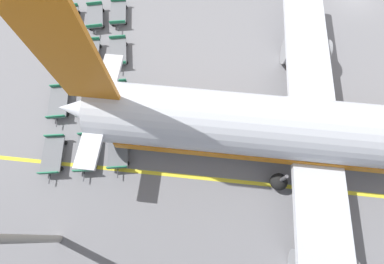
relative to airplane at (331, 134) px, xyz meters
name	(u,v)px	position (x,y,z in m)	size (l,w,h in m)	color
airplane	(331,134)	(0.00, 0.00, 0.00)	(30.86, 38.43, 13.05)	silver
baggage_dolly_row_near_col_a	(70,18)	(-11.65, -22.38, -2.77)	(3.82, 1.95, 0.92)	slate
baggage_dolly_row_near_col_b	(66,57)	(-7.03, -21.52, -2.77)	(3.82, 1.96, 0.92)	slate
baggage_dolly_row_near_col_c	(59,102)	(-2.40, -20.86, -2.77)	(3.82, 2.01, 0.92)	slate
baggage_dolly_row_near_col_d	(53,155)	(2.14, -20.05, -2.77)	(3.81, 1.91, 0.92)	slate
baggage_dolly_row_mid_a_col_a	(95,17)	(-12.07, -19.94, -2.77)	(3.82, 2.14, 0.92)	slate
baggage_dolly_row_mid_a_col_b	(91,54)	(-7.60, -19.36, -2.77)	(3.81, 1.89, 0.92)	slate
baggage_dolly_row_mid_a_col_c	(87,100)	(-2.75, -18.57, -2.77)	(3.82, 1.99, 0.92)	slate
baggage_dolly_row_mid_a_col_d	(87,153)	(1.78, -17.51, -2.77)	(3.81, 1.89, 0.92)	slate
baggage_dolly_row_mid_b_col_a	(118,13)	(-12.72, -17.76, -2.77)	(3.82, 1.97, 0.92)	slate
baggage_dolly_row_mid_b_col_b	(118,52)	(-8.00, -16.89, -2.77)	(3.82, 2.05, 0.92)	slate
baggage_dolly_row_mid_b_col_c	(118,97)	(-3.25, -16.03, -2.77)	(3.82, 1.98, 0.92)	slate
baggage_dolly_row_mid_b_col_d	(118,150)	(1.35, -15.10, -2.77)	(3.81, 1.94, 0.92)	slate
stand_guidance_stripe	(210,179)	(2.97, -7.90, -3.25)	(1.19, 34.82, 0.01)	yellow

